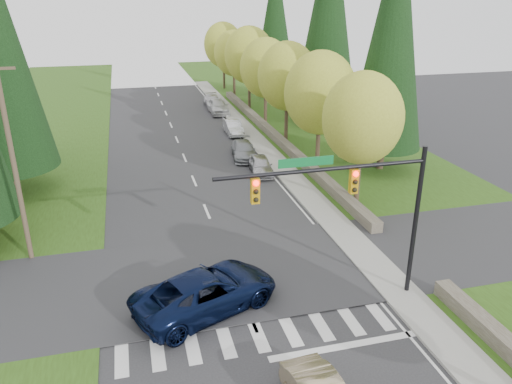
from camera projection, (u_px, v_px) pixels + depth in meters
name	position (u px, v px, depth m)	size (l,w,h in m)	color
grass_east	(367.00, 170.00, 37.60)	(14.00, 110.00, 0.06)	#2A4612
cross_street	(233.00, 274.00, 23.79)	(120.00, 8.00, 0.10)	#28282B
sidewalk_east	(282.00, 167.00, 37.95)	(1.80, 80.00, 0.13)	gray
curb_east	(272.00, 168.00, 37.75)	(0.20, 80.00, 0.13)	gray
stone_wall_north	(274.00, 135.00, 45.42)	(0.70, 40.00, 0.70)	#4C4438
traffic_signal	(357.00, 195.00, 19.81)	(8.70, 0.37, 6.80)	black
utility_pole	(13.00, 162.00, 23.22)	(1.60, 0.24, 10.00)	#473828
decid_tree_0	(363.00, 118.00, 29.24)	(4.80, 4.80, 8.37)	#38281C
decid_tree_1	(320.00, 93.00, 35.47)	(5.20, 5.20, 8.80)	#38281C
decid_tree_2	(287.00, 76.00, 41.66)	(5.00, 5.00, 8.82)	#38281C
decid_tree_3	(266.00, 68.00, 48.06)	(5.00, 5.00, 8.55)	#38281C
decid_tree_4	(249.00, 55.00, 54.21)	(5.40, 5.40, 9.18)	#38281C
decid_tree_5	(234.00, 53.00, 60.65)	(4.80, 4.80, 8.30)	#38281C
decid_tree_6	(223.00, 45.00, 66.83)	(5.20, 5.20, 8.86)	#38281C
conifer_e_a	(393.00, 34.00, 34.19)	(5.44, 5.44, 17.80)	#38281C
conifer_e_b	(329.00, 11.00, 46.61)	(6.12, 6.12, 19.80)	#38281C
conifer_e_c	(275.00, 20.00, 59.50)	(5.10, 5.10, 16.80)	#38281C
suv_navy	(206.00, 291.00, 20.83)	(2.88, 6.25, 1.74)	black
parked_car_a	(261.00, 165.00, 36.64)	(1.53, 3.80, 1.29)	#B3B2B7
parked_car_b	(244.00, 150.00, 40.08)	(1.82, 4.48, 1.30)	gray
parked_car_c	(233.00, 127.00, 46.81)	(1.38, 3.97, 1.31)	silver
parked_car_d	(218.00, 106.00, 54.64)	(1.93, 4.80, 1.63)	silver
parked_car_e	(213.00, 101.00, 57.92)	(1.85, 4.55, 1.32)	#B6B6BB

